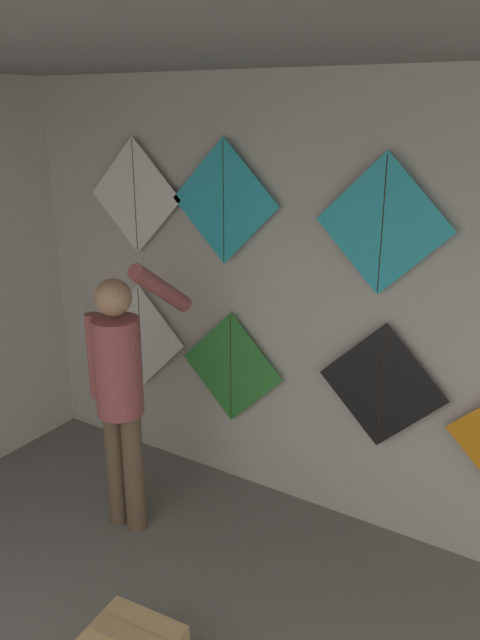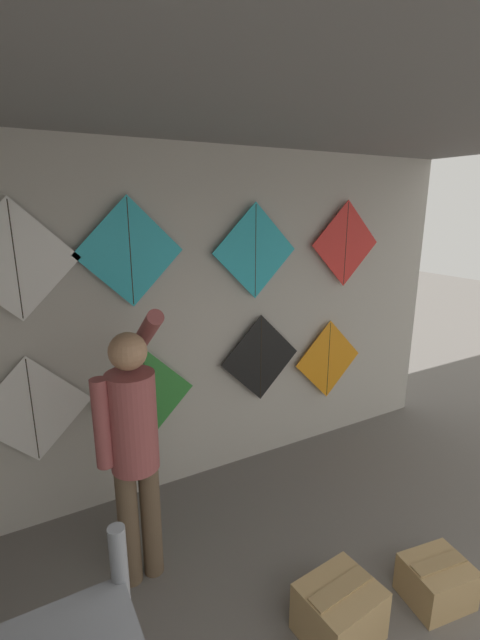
{
  "view_description": "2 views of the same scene",
  "coord_description": "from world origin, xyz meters",
  "px_view_note": "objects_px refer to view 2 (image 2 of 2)",
  "views": [
    {
      "loc": [
        1.61,
        0.2,
        2.6
      ],
      "look_at": [
        -0.3,
        3.26,
        1.35
      ],
      "focal_mm": 35.0,
      "sensor_mm": 36.0,
      "label": 1
    },
    {
      "loc": [
        -1.38,
        0.43,
        2.34
      ],
      "look_at": [
        0.19,
        3.26,
        1.47
      ],
      "focal_mm": 24.0,
      "sensor_mm": 36.0,
      "label": 2
    }
  ],
  "objects_px": {
    "kite_1": "(146,396)",
    "kite_6": "(255,251)",
    "kite_0": "(33,410)",
    "kite_5": "(130,252)",
    "shopkeeper": "(133,438)",
    "kite_4": "(15,261)",
    "kite_2": "(261,358)",
    "kite_7": "(346,244)",
    "kite_3": "(328,359)",
    "cardboard_box": "(339,611)",
    "cardboard_box_spare": "(436,581)"
  },
  "relations": [
    {
      "from": "cardboard_box_spare",
      "to": "kite_3",
      "type": "height_order",
      "value": "kite_3"
    },
    {
      "from": "kite_0",
      "to": "kite_6",
      "type": "height_order",
      "value": "kite_6"
    },
    {
      "from": "cardboard_box",
      "to": "kite_4",
      "type": "relative_size",
      "value": 0.56
    },
    {
      "from": "cardboard_box",
      "to": "kite_1",
      "type": "xyz_separation_m",
      "value": [
        -0.54,
        1.7,
        0.74
      ]
    },
    {
      "from": "kite_0",
      "to": "kite_3",
      "type": "bearing_deg",
      "value": 0.0
    },
    {
      "from": "kite_0",
      "to": "kite_1",
      "type": "height_order",
      "value": "kite_0"
    },
    {
      "from": "kite_4",
      "to": "kite_7",
      "type": "xyz_separation_m",
      "value": [
        2.77,
        0.0,
        -0.01
      ]
    },
    {
      "from": "kite_1",
      "to": "kite_3",
      "type": "height_order",
      "value": "kite_1"
    },
    {
      "from": "shopkeeper",
      "to": "kite_5",
      "type": "bearing_deg",
      "value": 70.4
    },
    {
      "from": "kite_0",
      "to": "kite_4",
      "type": "relative_size",
      "value": 1.0
    },
    {
      "from": "kite_3",
      "to": "kite_6",
      "type": "height_order",
      "value": "kite_6"
    },
    {
      "from": "shopkeeper",
      "to": "kite_4",
      "type": "xyz_separation_m",
      "value": [
        -0.48,
        0.77,
        1.01
      ]
    },
    {
      "from": "kite_0",
      "to": "kite_2",
      "type": "bearing_deg",
      "value": 0.0
    },
    {
      "from": "cardboard_box",
      "to": "kite_3",
      "type": "height_order",
      "value": "kite_3"
    },
    {
      "from": "kite_0",
      "to": "kite_3",
      "type": "xyz_separation_m",
      "value": [
        2.66,
        0.0,
        -0.1
      ]
    },
    {
      "from": "kite_3",
      "to": "cardboard_box_spare",
      "type": "bearing_deg",
      "value": -109.55
    },
    {
      "from": "shopkeeper",
      "to": "kite_0",
      "type": "bearing_deg",
      "value": 121.91
    },
    {
      "from": "kite_4",
      "to": "kite_7",
      "type": "bearing_deg",
      "value": 0.0
    },
    {
      "from": "cardboard_box",
      "to": "kite_1",
      "type": "distance_m",
      "value": 1.93
    },
    {
      "from": "shopkeeper",
      "to": "kite_0",
      "type": "height_order",
      "value": "shopkeeper"
    },
    {
      "from": "cardboard_box_spare",
      "to": "kite_3",
      "type": "bearing_deg",
      "value": 70.45
    },
    {
      "from": "kite_2",
      "to": "kite_5",
      "type": "distance_m",
      "value": 1.5
    },
    {
      "from": "kite_2",
      "to": "shopkeeper",
      "type": "bearing_deg",
      "value": -150.72
    },
    {
      "from": "kite_6",
      "to": "kite_7",
      "type": "distance_m",
      "value": 0.99
    },
    {
      "from": "kite_0",
      "to": "kite_1",
      "type": "distance_m",
      "value": 0.81
    },
    {
      "from": "cardboard_box",
      "to": "kite_5",
      "type": "distance_m",
      "value": 2.59
    },
    {
      "from": "cardboard_box",
      "to": "kite_5",
      "type": "bearing_deg",
      "value": 109.2
    },
    {
      "from": "cardboard_box",
      "to": "kite_0",
      "type": "height_order",
      "value": "kite_0"
    },
    {
      "from": "shopkeeper",
      "to": "kite_5",
      "type": "relative_size",
      "value": 2.21
    },
    {
      "from": "shopkeeper",
      "to": "kite_1",
      "type": "distance_m",
      "value": 0.83
    },
    {
      "from": "cardboard_box_spare",
      "to": "kite_5",
      "type": "bearing_deg",
      "value": 124.71
    },
    {
      "from": "shopkeeper",
      "to": "kite_6",
      "type": "xyz_separation_m",
      "value": [
        1.3,
        0.77,
        0.98
      ]
    },
    {
      "from": "cardboard_box_spare",
      "to": "kite_6",
      "type": "bearing_deg",
      "value": 96.69
    },
    {
      "from": "kite_1",
      "to": "kite_7",
      "type": "bearing_deg",
      "value": 0.0
    },
    {
      "from": "cardboard_box",
      "to": "kite_2",
      "type": "height_order",
      "value": "kite_2"
    },
    {
      "from": "kite_4",
      "to": "kite_6",
      "type": "xyz_separation_m",
      "value": [
        1.78,
        0.0,
        -0.03
      ]
    },
    {
      "from": "cardboard_box",
      "to": "kite_5",
      "type": "xyz_separation_m",
      "value": [
        -0.59,
        1.7,
        1.86
      ]
    },
    {
      "from": "cardboard_box_spare",
      "to": "kite_5",
      "type": "relative_size",
      "value": 0.52
    },
    {
      "from": "kite_1",
      "to": "kite_6",
      "type": "relative_size",
      "value": 1.0
    },
    {
      "from": "kite_0",
      "to": "cardboard_box_spare",
      "type": "bearing_deg",
      "value": -42.07
    },
    {
      "from": "kite_0",
      "to": "kite_5",
      "type": "height_order",
      "value": "kite_5"
    },
    {
      "from": "cardboard_box",
      "to": "kite_4",
      "type": "distance_m",
      "value": 2.84
    },
    {
      "from": "kite_4",
      "to": "kite_6",
      "type": "relative_size",
      "value": 1.0
    },
    {
      "from": "shopkeeper",
      "to": "kite_1",
      "type": "relative_size",
      "value": 2.21
    },
    {
      "from": "kite_6",
      "to": "kite_7",
      "type": "xyz_separation_m",
      "value": [
        0.99,
        0.0,
        0.02
      ]
    },
    {
      "from": "cardboard_box_spare",
      "to": "kite_5",
      "type": "distance_m",
      "value": 2.91
    },
    {
      "from": "shopkeeper",
      "to": "kite_3",
      "type": "xyz_separation_m",
      "value": [
        2.16,
        0.77,
        -0.13
      ]
    },
    {
      "from": "cardboard_box",
      "to": "kite_1",
      "type": "height_order",
      "value": "kite_1"
    },
    {
      "from": "cardboard_box",
      "to": "kite_5",
      "type": "relative_size",
      "value": 0.56
    },
    {
      "from": "cardboard_box",
      "to": "kite_6",
      "type": "relative_size",
      "value": 0.56
    }
  ]
}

